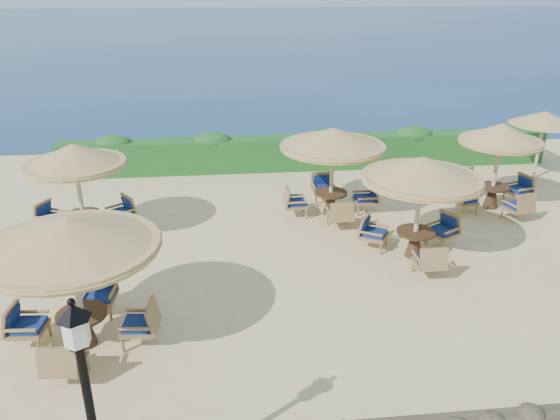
{
  "coord_description": "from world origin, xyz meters",
  "views": [
    {
      "loc": [
        -3.09,
        -12.03,
        6.56
      ],
      "look_at": [
        -1.78,
        0.25,
        1.3
      ],
      "focal_mm": 35.0,
      "sensor_mm": 36.0,
      "label": 1
    }
  ],
  "objects_px": {
    "cafe_set_5": "(498,154)",
    "cafe_set_0": "(72,256)",
    "extra_parasol": "(545,118)",
    "cafe_set_1": "(421,185)",
    "cafe_set_4": "(333,154)",
    "cafe_set_3": "(77,173)"
  },
  "relations": [
    {
      "from": "extra_parasol",
      "to": "cafe_set_5",
      "type": "bearing_deg",
      "value": -139.13
    },
    {
      "from": "cafe_set_1",
      "to": "cafe_set_3",
      "type": "distance_m",
      "value": 8.81
    },
    {
      "from": "extra_parasol",
      "to": "cafe_set_1",
      "type": "height_order",
      "value": "cafe_set_1"
    },
    {
      "from": "extra_parasol",
      "to": "cafe_set_0",
      "type": "xyz_separation_m",
      "value": [
        -13.71,
        -8.14,
        -0.24
      ]
    },
    {
      "from": "cafe_set_3",
      "to": "cafe_set_1",
      "type": "bearing_deg",
      "value": -13.2
    },
    {
      "from": "cafe_set_0",
      "to": "cafe_set_4",
      "type": "bearing_deg",
      "value": 44.25
    },
    {
      "from": "extra_parasol",
      "to": "cafe_set_4",
      "type": "height_order",
      "value": "cafe_set_4"
    },
    {
      "from": "cafe_set_1",
      "to": "cafe_set_5",
      "type": "distance_m",
      "value": 4.5
    },
    {
      "from": "cafe_set_0",
      "to": "cafe_set_5",
      "type": "distance_m",
      "value": 12.39
    },
    {
      "from": "cafe_set_0",
      "to": "cafe_set_4",
      "type": "xyz_separation_m",
      "value": [
        5.93,
        5.78,
        -0.04
      ]
    },
    {
      "from": "extra_parasol",
      "to": "cafe_set_4",
      "type": "relative_size",
      "value": 0.78
    },
    {
      "from": "cafe_set_1",
      "to": "cafe_set_5",
      "type": "bearing_deg",
      "value": 40.09
    },
    {
      "from": "cafe_set_1",
      "to": "cafe_set_4",
      "type": "relative_size",
      "value": 0.96
    },
    {
      "from": "cafe_set_0",
      "to": "cafe_set_4",
      "type": "distance_m",
      "value": 8.28
    },
    {
      "from": "cafe_set_0",
      "to": "cafe_set_5",
      "type": "height_order",
      "value": "same"
    },
    {
      "from": "cafe_set_0",
      "to": "cafe_set_5",
      "type": "bearing_deg",
      "value": 27.73
    },
    {
      "from": "cafe_set_4",
      "to": "cafe_set_5",
      "type": "xyz_separation_m",
      "value": [
        5.04,
        -0.01,
        -0.17
      ]
    },
    {
      "from": "cafe_set_3",
      "to": "cafe_set_0",
      "type": "bearing_deg",
      "value": -77.93
    },
    {
      "from": "cafe_set_0",
      "to": "cafe_set_1",
      "type": "xyz_separation_m",
      "value": [
        7.53,
        2.87,
        0.01
      ]
    },
    {
      "from": "cafe_set_1",
      "to": "cafe_set_5",
      "type": "xyz_separation_m",
      "value": [
        3.44,
        2.89,
        -0.23
      ]
    },
    {
      "from": "cafe_set_1",
      "to": "cafe_set_5",
      "type": "relative_size",
      "value": 1.02
    },
    {
      "from": "cafe_set_5",
      "to": "cafe_set_0",
      "type": "bearing_deg",
      "value": -152.27
    }
  ]
}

